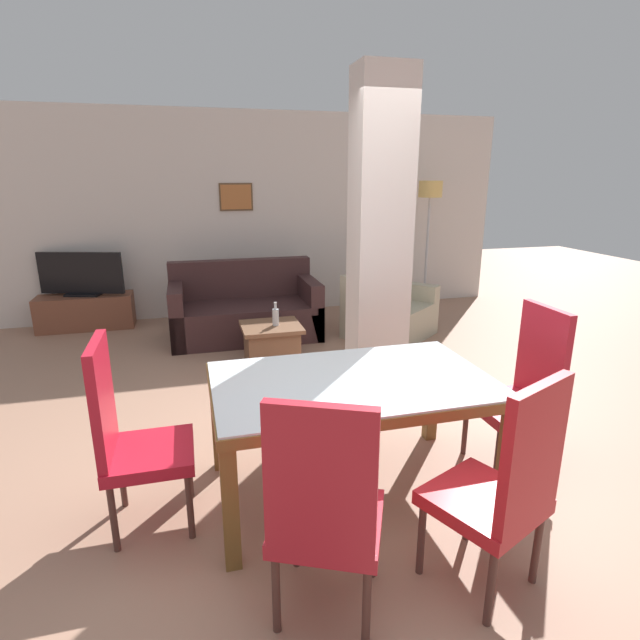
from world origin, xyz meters
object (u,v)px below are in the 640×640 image
Objects in this scene: dining_chair_head_right at (524,385)px; floor_lamp at (430,202)px; tv_screen at (81,275)px; armchair at (387,313)px; tv_stand at (86,312)px; sofa at (245,312)px; dining_table at (352,401)px; dining_chair_head_left at (130,433)px; dining_chair_near_right at (504,484)px; bottle at (276,316)px; coffee_table at (272,345)px; dining_chair_near_left at (325,508)px.

floor_lamp is (1.23, 3.88, 0.95)m from dining_chair_head_right.
floor_lamp is (4.58, -0.21, 0.83)m from tv_screen.
tv_stand is at bearing -57.26° from armchair.
sofa is 0.95× the size of floor_lamp.
dining_chair_head_right is at bearing 0.00° from dining_table.
dining_chair_head_left is at bearing -133.25° from floor_lamp.
floor_lamp is at bearing -166.86° from sofa.
sofa is (-0.67, 4.17, -0.27)m from dining_chair_near_right.
armchair is 3.79m from tv_stand.
coffee_table is at bearing 156.61° from bottle.
dining_chair_near_left is at bearing 118.65° from dining_chair_head_right.
armchair is 0.69× the size of floor_lamp.
sofa is 1.39× the size of armchair.
dining_chair_near_left is at bearing 125.96° from tv_screen.
sofa is at bearing 113.10° from dining_chair_near_left.
floor_lamp is at bearing 58.18° from dining_table.
dining_chair_head_right is 1.07× the size of tv_screen.
tv_screen is at bearing 134.72° from dining_chair_near_left.
coffee_table is (0.15, -1.04, -0.08)m from sofa.
bottle is at bearing 91.85° from dining_table.
dining_chair_near_left is 0.96× the size of tv_stand.
tv_screen reaches higher than coffee_table.
dining_chair_head_left reaches higher than armchair.
bottle is (-0.07, 2.20, -0.08)m from dining_table.
coffee_table is at bearing -15.54° from armchair.
dining_chair_head_left is 5.41m from floor_lamp.
dining_chair_head_left is 1.07× the size of tv_screen.
tv_screen is (-2.10, 1.90, 0.17)m from bottle.
dining_chair_near_left is 0.88× the size of armchair.
dining_chair_near_right is at bearing 139.63° from dining_chair_head_right.
tv_screen is at bearing 39.35° from dining_chair_head_right.
floor_lamp reaches higher than sofa.
bottle is at bearing -145.79° from floor_lamp.
coffee_table is 2.48× the size of bottle.
floor_lamp reaches higher than dining_chair_near_left.
coffee_table is at bearing 153.97° from tv_screen.
dining_chair_head_right is at bearing 90.00° from dining_chair_head_left.
tv_stand is at bearing 137.97° from bottle.
tv_stand is at bearing 137.65° from coffee_table.
dining_table is 1.00m from dining_chair_near_right.
sofa is at bearing -23.56° from tv_stand.
dining_chair_head_right is at bearing 25.78° from dining_chair_near_right.
floor_lamp is at bearing 84.43° from dining_chair_near_left.
dining_chair_head_left reaches higher than sofa.
dining_chair_head_left is (-1.24, 0.00, -0.03)m from dining_table.
dining_table is at bearing -88.15° from bottle.
sofa is at bearing 98.01° from coffee_table.
armchair is 1.09× the size of tv_stand.
floor_lamp is (2.01, 4.80, 0.95)m from dining_chair_near_right.
dining_chair_near_right is 3.15m from bottle.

